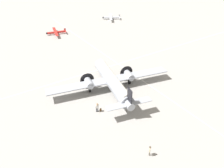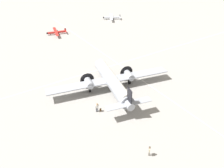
{
  "view_description": "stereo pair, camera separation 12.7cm",
  "coord_description": "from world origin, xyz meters",
  "px_view_note": "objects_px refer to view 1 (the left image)",
  "views": [
    {
      "loc": [
        21.34,
        33.0,
        26.8
      ],
      "look_at": [
        0.0,
        0.0,
        1.73
      ],
      "focal_mm": 35.0,
      "sensor_mm": 36.0,
      "label": 1
    },
    {
      "loc": [
        21.23,
        33.06,
        26.8
      ],
      "look_at": [
        0.0,
        0.0,
        1.73
      ],
      "focal_mm": 35.0,
      "sensor_mm": 36.0,
      "label": 2
    }
  ],
  "objects_px": {
    "airliner_main": "(111,80)",
    "ramp_agent": "(97,106)",
    "crew_foreground": "(150,150)",
    "light_aircraft_taxiing": "(56,32)",
    "suitcase_near_door": "(101,110)",
    "passenger_boarding": "(97,107)",
    "light_aircraft_distant": "(111,17)"
  },
  "relations": [
    {
      "from": "crew_foreground",
      "to": "light_aircraft_taxiing",
      "type": "height_order",
      "value": "light_aircraft_taxiing"
    },
    {
      "from": "crew_foreground",
      "to": "light_aircraft_distant",
      "type": "relative_size",
      "value": 0.19
    },
    {
      "from": "passenger_boarding",
      "to": "light_aircraft_taxiing",
      "type": "distance_m",
      "value": 45.99
    },
    {
      "from": "passenger_boarding",
      "to": "light_aircraft_distant",
      "type": "relative_size",
      "value": 0.2
    },
    {
      "from": "suitcase_near_door",
      "to": "light_aircraft_taxiing",
      "type": "bearing_deg",
      "value": -100.23
    },
    {
      "from": "passenger_boarding",
      "to": "crew_foreground",
      "type": "bearing_deg",
      "value": 124.73
    },
    {
      "from": "light_aircraft_distant",
      "to": "crew_foreground",
      "type": "bearing_deg",
      "value": 92.39
    },
    {
      "from": "suitcase_near_door",
      "to": "ramp_agent",
      "type": "bearing_deg",
      "value": -31.3
    },
    {
      "from": "crew_foreground",
      "to": "ramp_agent",
      "type": "height_order",
      "value": "ramp_agent"
    },
    {
      "from": "crew_foreground",
      "to": "suitcase_near_door",
      "type": "bearing_deg",
      "value": 49.41
    },
    {
      "from": "light_aircraft_distant",
      "to": "airliner_main",
      "type": "bearing_deg",
      "value": 87.82
    },
    {
      "from": "crew_foreground",
      "to": "suitcase_near_door",
      "type": "relative_size",
      "value": 2.83
    },
    {
      "from": "ramp_agent",
      "to": "light_aircraft_taxiing",
      "type": "height_order",
      "value": "ramp_agent"
    },
    {
      "from": "crew_foreground",
      "to": "ramp_agent",
      "type": "bearing_deg",
      "value": 51.64
    },
    {
      "from": "ramp_agent",
      "to": "suitcase_near_door",
      "type": "bearing_deg",
      "value": -27.58
    },
    {
      "from": "suitcase_near_door",
      "to": "airliner_main",
      "type": "bearing_deg",
      "value": -138.39
    },
    {
      "from": "suitcase_near_door",
      "to": "light_aircraft_taxiing",
      "type": "distance_m",
      "value": 46.01
    },
    {
      "from": "crew_foreground",
      "to": "suitcase_near_door",
      "type": "distance_m",
      "value": 12.99
    },
    {
      "from": "airliner_main",
      "to": "ramp_agent",
      "type": "xyz_separation_m",
      "value": [
        6.19,
        4.69,
        -1.42
      ]
    },
    {
      "from": "passenger_boarding",
      "to": "suitcase_near_door",
      "type": "relative_size",
      "value": 3.0
    },
    {
      "from": "airliner_main",
      "to": "light_aircraft_distant",
      "type": "relative_size",
      "value": 2.92
    },
    {
      "from": "airliner_main",
      "to": "crew_foreground",
      "type": "xyz_separation_m",
      "value": [
        4.72,
        17.95,
        -1.48
      ]
    },
    {
      "from": "airliner_main",
      "to": "crew_foreground",
      "type": "bearing_deg",
      "value": 177.54
    },
    {
      "from": "crew_foreground",
      "to": "light_aircraft_taxiing",
      "type": "distance_m",
      "value": 58.65
    },
    {
      "from": "light_aircraft_distant",
      "to": "light_aircraft_taxiing",
      "type": "distance_m",
      "value": 26.95
    },
    {
      "from": "passenger_boarding",
      "to": "ramp_agent",
      "type": "distance_m",
      "value": 0.24
    },
    {
      "from": "airliner_main",
      "to": "passenger_boarding",
      "type": "height_order",
      "value": "airliner_main"
    },
    {
      "from": "ramp_agent",
      "to": "light_aircraft_distant",
      "type": "xyz_separation_m",
      "value": [
        -35.19,
        -49.96,
        -0.32
      ]
    },
    {
      "from": "passenger_boarding",
      "to": "suitcase_near_door",
      "type": "height_order",
      "value": "passenger_boarding"
    },
    {
      "from": "crew_foreground",
      "to": "passenger_boarding",
      "type": "xyz_separation_m",
      "value": [
        1.62,
        -13.08,
        0.04
      ]
    },
    {
      "from": "airliner_main",
      "to": "passenger_boarding",
      "type": "bearing_deg",
      "value": 139.81
    },
    {
      "from": "suitcase_near_door",
      "to": "light_aircraft_distant",
      "type": "relative_size",
      "value": 0.07
    }
  ]
}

